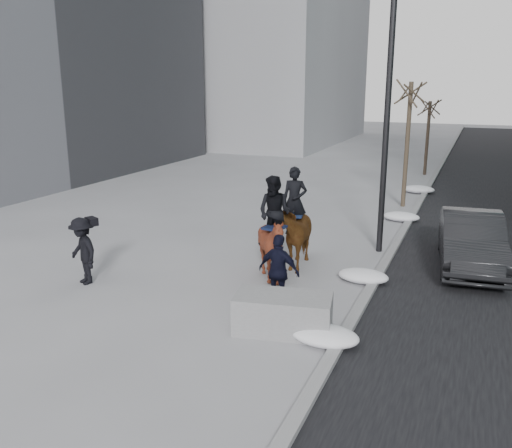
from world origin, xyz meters
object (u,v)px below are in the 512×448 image
at_px(planter, 283,314).
at_px(mounted_left, 293,230).
at_px(car_near, 471,241).
at_px(mounted_right, 273,240).

distance_m(planter, mounted_left, 4.35).
relative_size(planter, car_near, 0.43).
bearing_deg(mounted_left, mounted_right, -92.29).
distance_m(planter, car_near, 6.87).
relative_size(planter, mounted_left, 0.71).
relative_size(mounted_left, mounted_right, 1.01).
xyz_separation_m(car_near, mounted_right, (-4.75, -3.21, 0.35)).
relative_size(car_near, mounted_right, 1.67).
bearing_deg(planter, car_near, 59.48).
bearing_deg(car_near, mounted_left, -165.02).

